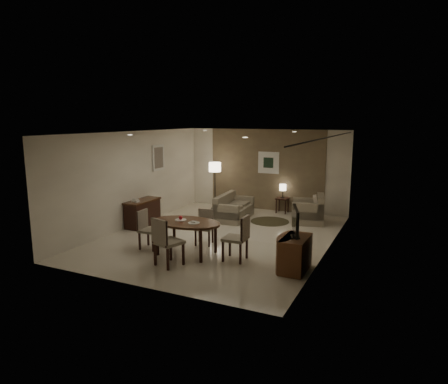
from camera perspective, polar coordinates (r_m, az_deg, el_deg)
The scene contains 31 objects.
room_shell at distance 10.59m, azimuth 0.46°, elevation 1.24°, with size 5.50×7.00×2.70m.
taupe_accent at distance 13.43m, azimuth 5.99°, elevation 3.16°, with size 3.96×0.03×2.70m, color #756549.
curtain_wall at distance 9.41m, azimuth 14.39°, elevation -0.45°, with size 0.08×6.70×2.58m, color beige, non-canonical shape.
curtain_rod at distance 9.26m, azimuth 14.77°, elevation 7.59°, with size 0.03×0.03×6.80m, color black.
art_back_frame at distance 13.34m, azimuth 6.38°, elevation 4.18°, with size 0.72×0.03×0.72m, color silver.
art_back_canvas at distance 13.33m, azimuth 6.36°, elevation 4.18°, with size 0.34×0.01×0.34m, color black.
art_left_frame at distance 12.56m, azimuth -9.36°, elevation 4.86°, with size 0.03×0.60×0.80m, color silver.
art_left_canvas at distance 12.55m, azimuth -9.30°, elevation 4.86°, with size 0.01×0.46×0.64m, color gray.
downlight_nl at distance 9.31m, azimuth -13.28°, elevation 7.95°, with size 0.10×0.10×0.01m, color white.
downlight_nr at distance 7.89m, azimuth 3.04°, elevation 7.79°, with size 0.10×0.10×0.01m, color white.
downlight_fl at distance 12.34m, azimuth -2.75°, elevation 8.78°, with size 0.10×0.10×0.01m, color white.
downlight_fr at distance 11.30m, azimuth 10.04°, elevation 8.47°, with size 0.10×0.10×0.01m, color white.
console_desk at distance 11.71m, azimuth -11.54°, elevation -2.94°, with size 0.48×1.20×0.75m, color #432415, non-canonical shape.
telephone at distance 11.38m, azimuth -12.51°, elevation -1.17°, with size 0.20×0.14×0.09m, color white, non-canonical shape.
tv_cabinet at distance 8.30m, azimuth 10.16°, elevation -8.69°, with size 0.48×0.90×0.70m, color brown, non-canonical shape.
flat_tv at distance 8.11m, azimuth 10.17°, elevation -4.20°, with size 0.06×0.88×0.60m, color black, non-canonical shape.
dining_table at distance 9.16m, azimuth -5.36°, elevation -6.52°, with size 1.62×1.01×0.76m, color #432415, non-canonical shape.
chair_near at distance 8.47m, azimuth -7.87°, elevation -7.01°, with size 0.50×0.50×1.04m, color gray, non-canonical shape.
chair_far at distance 9.80m, azimuth -2.86°, elevation -5.10°, with size 0.41×0.41×0.85m, color gray, non-canonical shape.
chair_left at distance 9.63m, azimuth -10.50°, elevation -5.33°, with size 0.44×0.44×0.92m, color gray, non-canonical shape.
chair_right at distance 8.70m, azimuth 1.60°, elevation -6.57°, with size 0.49×0.49×1.00m, color gray, non-canonical shape.
plate_a at distance 9.19m, azimuth -6.21°, elevation -3.98°, with size 0.26×0.26×0.02m, color white.
plate_b at distance 8.91m, azimuth -4.34°, elevation -4.42°, with size 0.26×0.26×0.02m, color white.
fruit_apple at distance 9.18m, azimuth -6.21°, elevation -3.66°, with size 0.09×0.09×0.09m, color red.
napkin at distance 8.90m, azimuth -4.34°, elevation -4.27°, with size 0.12×0.08×0.03m, color white.
round_rug at distance 12.09m, azimuth 6.56°, elevation -4.18°, with size 1.15×1.15×0.01m, color #433E26.
sofa at distance 12.25m, azimuth 1.47°, elevation -2.13°, with size 0.80×1.59×0.75m, color gray, non-canonical shape.
armchair at distance 12.06m, azimuth 11.91°, elevation -2.33°, with size 0.95×0.90×0.85m, color gray, non-canonical shape.
side_table at distance 13.19m, azimuth 8.33°, elevation -1.89°, with size 0.39×0.39×0.49m, color black, non-canonical shape.
table_lamp at distance 13.09m, azimuth 8.39°, elevation 0.23°, with size 0.22×0.22×0.50m, color #FFEAC1, non-canonical shape.
floor_lamp at distance 13.49m, azimuth -1.30°, elevation 0.87°, with size 0.40×0.40×1.59m, color #FFE5B7, non-canonical shape.
Camera 1 is at (4.38, -9.09, 3.06)m, focal length 32.00 mm.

